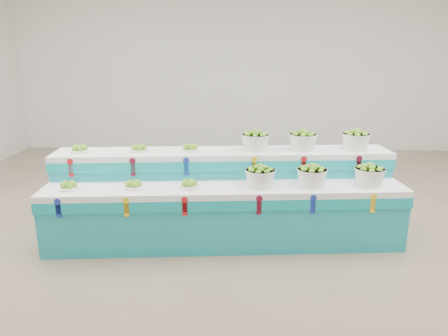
{
  "coord_description": "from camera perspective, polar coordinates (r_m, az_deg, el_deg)",
  "views": [
    {
      "loc": [
        -0.03,
        -4.42,
        2.15
      ],
      "look_at": [
        -0.19,
        0.19,
        0.87
      ],
      "focal_mm": 32.89,
      "sensor_mm": 36.0,
      "label": 1
    }
  ],
  "objects": [
    {
      "name": "plate_upper_left",
      "position": [
        5.21,
        -19.43,
        2.62
      ],
      "size": [
        0.25,
        0.25,
        0.1
      ],
      "primitive_type": "cylinder",
      "rotation": [
        0.0,
        0.0,
        0.08
      ],
      "color": "white",
      "rests_on": "display_stand"
    },
    {
      "name": "basket_upper_mid",
      "position": [
        5.1,
        10.9,
        3.82
      ],
      "size": [
        0.36,
        0.36,
        0.24
      ],
      "primitive_type": null,
      "rotation": [
        0.0,
        0.0,
        0.08
      ],
      "color": "silver",
      "rests_on": "display_stand"
    },
    {
      "name": "basket_upper_right",
      "position": [
        5.29,
        17.85,
        3.76
      ],
      "size": [
        0.36,
        0.36,
        0.24
      ],
      "primitive_type": null,
      "rotation": [
        0.0,
        0.0,
        0.08
      ],
      "color": "silver",
      "rests_on": "display_stand"
    },
    {
      "name": "plate_upper_right",
      "position": [
        4.98,
        -4.73,
        2.92
      ],
      "size": [
        0.25,
        0.25,
        0.1
      ],
      "primitive_type": "cylinder",
      "rotation": [
        0.0,
        0.0,
        0.08
      ],
      "color": "white",
      "rests_on": "display_stand"
    },
    {
      "name": "ground",
      "position": [
        4.91,
        2.16,
        -10.44
      ],
      "size": [
        10.0,
        10.0,
        0.0
      ],
      "primitive_type": "plane",
      "color": "#77604B",
      "rests_on": "ground"
    },
    {
      "name": "display_stand",
      "position": [
        4.9,
        0.0,
        -4.06
      ],
      "size": [
        4.16,
        1.36,
        1.02
      ],
      "primitive_type": null,
      "rotation": [
        0.0,
        0.0,
        0.08
      ],
      "color": "teal",
      "rests_on": "ground"
    },
    {
      "name": "plate_upper_mid",
      "position": [
        5.05,
        -11.72,
        2.8
      ],
      "size": [
        0.25,
        0.25,
        0.1
      ],
      "primitive_type": "cylinder",
      "rotation": [
        0.0,
        0.0,
        0.08
      ],
      "color": "white",
      "rests_on": "display_stand"
    },
    {
      "name": "plate_lower_right",
      "position": [
        4.57,
        -4.88,
        -2.14
      ],
      "size": [
        0.25,
        0.25,
        0.1
      ],
      "primitive_type": "cylinder",
      "rotation": [
        0.0,
        0.0,
        0.08
      ],
      "color": "white",
      "rests_on": "display_stand"
    },
    {
      "name": "basket_lower_left",
      "position": [
        4.59,
        5.05,
        -1.14
      ],
      "size": [
        0.36,
        0.36,
        0.24
      ],
      "primitive_type": null,
      "rotation": [
        0.0,
        0.0,
        0.08
      ],
      "color": "silver",
      "rests_on": "display_stand"
    },
    {
      "name": "plate_lower_mid",
      "position": [
        4.64,
        -12.48,
        -2.2
      ],
      "size": [
        0.25,
        0.25,
        0.1
      ],
      "primitive_type": "cylinder",
      "rotation": [
        0.0,
        0.0,
        0.08
      ],
      "color": "white",
      "rests_on": "display_stand"
    },
    {
      "name": "basket_lower_mid",
      "position": [
        4.7,
        12.11,
        -1.03
      ],
      "size": [
        0.36,
        0.36,
        0.24
      ],
      "primitive_type": null,
      "rotation": [
        0.0,
        0.0,
        0.08
      ],
      "color": "silver",
      "rests_on": "display_stand"
    },
    {
      "name": "plate_lower_left",
      "position": [
        4.82,
        -20.79,
        -2.22
      ],
      "size": [
        0.25,
        0.25,
        0.1
      ],
      "primitive_type": "cylinder",
      "rotation": [
        0.0,
        0.0,
        0.08
      ],
      "color": "white",
      "rests_on": "display_stand"
    },
    {
      "name": "basket_lower_right",
      "position": [
        4.9,
        19.56,
        -0.9
      ],
      "size": [
        0.36,
        0.36,
        0.24
      ],
      "primitive_type": null,
      "rotation": [
        0.0,
        0.0,
        0.08
      ],
      "color": "silver",
      "rests_on": "display_stand"
    },
    {
      "name": "basket_upper_left",
      "position": [
        5.0,
        4.38,
        3.82
      ],
      "size": [
        0.36,
        0.36,
        0.24
      ],
      "primitive_type": null,
      "rotation": [
        0.0,
        0.0,
        0.08
      ],
      "color": "silver",
      "rests_on": "display_stand"
    },
    {
      "name": "back_wall",
      "position": [
        9.42,
        2.2,
        14.59
      ],
      "size": [
        10.0,
        0.0,
        10.0
      ],
      "primitive_type": "plane",
      "rotation": [
        1.57,
        0.0,
        0.0
      ],
      "color": "silver",
      "rests_on": "ground"
    }
  ]
}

